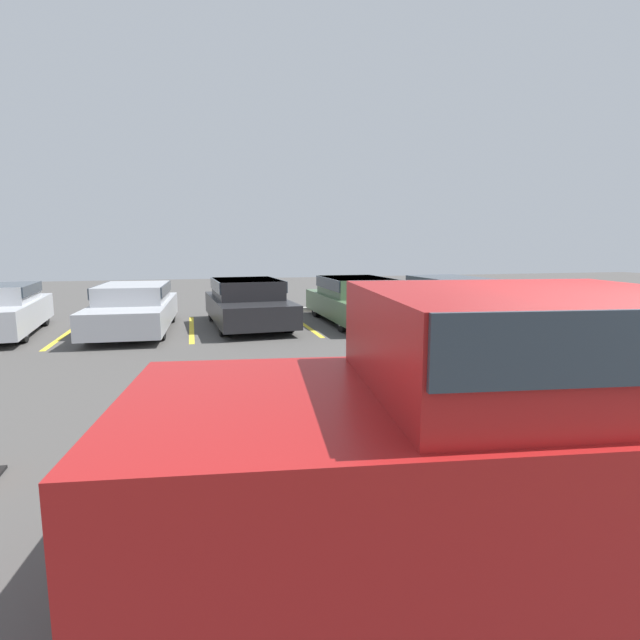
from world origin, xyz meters
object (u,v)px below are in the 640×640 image
Objects in this scene: parked_sedan_b at (134,306)px; parked_sedan_c at (248,301)px; parked_sedan_d at (356,299)px; parked_sedan_e at (450,297)px; wheel_stop_curb at (328,309)px; pickup_truck at (568,432)px.

parked_sedan_b is 1.07× the size of parked_sedan_c.
parked_sedan_d is 1.01× the size of parked_sedan_e.
parked_sedan_c is at bearing 94.86° from parked_sedan_b.
wheel_stop_curb is at bearing 116.52° from parked_sedan_b.
parked_sedan_e is 3.99m from wheel_stop_curb.
parked_sedan_c is at bearing -92.33° from parked_sedan_d.
parked_sedan_b is 1.03× the size of parked_sedan_e.
parked_sedan_c reaches higher than parked_sedan_e.
pickup_truck is 1.34× the size of parked_sedan_c.
parked_sedan_d is 2.59m from wheel_stop_curb.
parked_sedan_c is 0.96× the size of parked_sedan_e.
pickup_truck is 1.29× the size of parked_sedan_e.
parked_sedan_e is at bearing 91.77° from parked_sedan_b.
parked_sedan_d is at bearing 86.31° from pickup_truck.
parked_sedan_e is at bearing 87.14° from parked_sedan_d.
parked_sedan_d is 2.37× the size of wheel_stop_curb.
parked_sedan_c is at bearing -140.06° from wheel_stop_curb.
parked_sedan_d is (2.99, -0.12, 0.00)m from parked_sedan_c.
pickup_truck is 10.58m from parked_sedan_c.
pickup_truck is 11.09m from parked_sedan_b.
parked_sedan_b is 6.23m from wheel_stop_curb.
parked_sedan_d reaches higher than parked_sedan_b.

